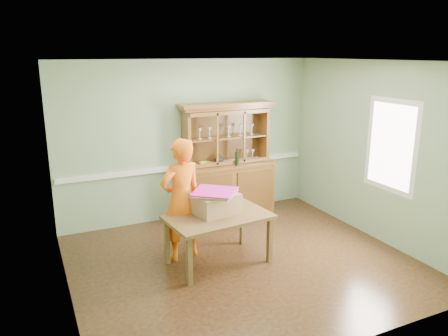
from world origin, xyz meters
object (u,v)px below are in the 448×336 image
cardboard_box (215,203)px  person (181,200)px  china_hutch (228,176)px  dining_table (219,221)px

cardboard_box → person: 0.47m
china_hutch → cardboard_box: size_ratio=3.42×
cardboard_box → person: bearing=150.2°
china_hutch → cardboard_box: 1.77m
dining_table → china_hutch: bearing=54.8°
china_hutch → person: china_hutch is taller
person → china_hutch: bearing=-148.0°
china_hutch → person: 1.84m
dining_table → cardboard_box: bearing=80.2°
person → cardboard_box: bearing=137.8°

